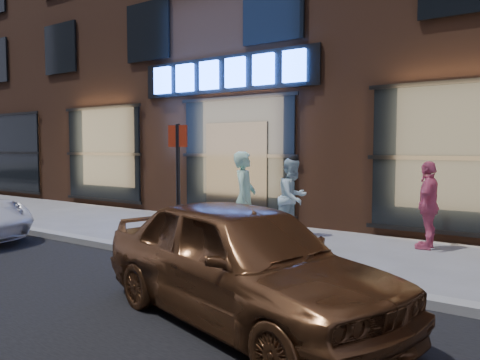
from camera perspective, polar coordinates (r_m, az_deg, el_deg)
The scene contains 8 objects.
ground at distance 8.72m, azimuth -15.55°, elevation -8.06°, with size 90.00×90.00×0.00m, color slate.
curb at distance 8.70m, azimuth -15.56°, elevation -7.67°, with size 60.00×0.25×0.12m, color gray.
storefront_building at distance 15.33m, azimuth 8.67°, elevation 16.58°, with size 30.20×8.28×10.30m.
man_bowtie at distance 8.69m, azimuth 0.56°, elevation -2.19°, with size 0.63×0.41×1.72m, color #B8F2D0.
man_cap at distance 9.47m, azimuth 6.46°, elevation -2.13°, with size 0.77×0.60×1.58m, color silver.
passerby at distance 8.93m, azimuth 21.97°, elevation -2.85°, with size 0.91×0.38×1.56m, color #D9597E.
gold_sedan at distance 4.87m, azimuth 0.25°, elevation -9.80°, with size 1.50×3.73×1.27m, color brown.
sign_post at distance 7.55m, azimuth -7.56°, elevation 0.27°, with size 0.35×0.08×2.17m.
Camera 1 is at (6.56, -5.45, 1.80)m, focal length 35.00 mm.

